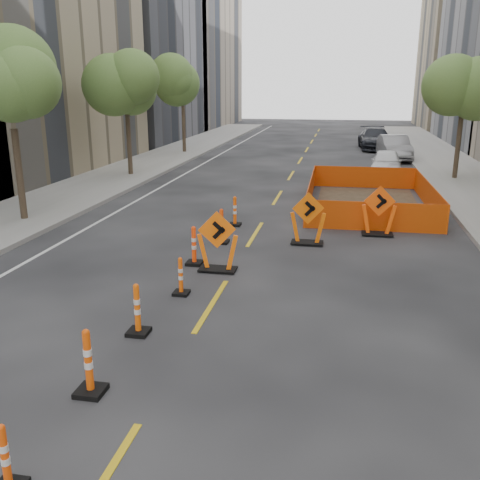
% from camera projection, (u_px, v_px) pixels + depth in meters
% --- Properties ---
extents(ground_plane, '(140.00, 140.00, 0.00)m').
position_uv_depth(ground_plane, '(150.00, 405.00, 8.27)').
color(ground_plane, black).
extents(sidewalk_left, '(4.00, 90.00, 0.15)m').
position_uv_depth(sidewalk_left, '(40.00, 207.00, 21.19)').
color(sidewalk_left, gray).
rests_on(sidewalk_left, ground).
extents(bld_left_d, '(12.00, 16.00, 14.00)m').
position_uv_depth(bld_left_d, '(117.00, 57.00, 46.33)').
color(bld_left_d, '#4C4C51').
rests_on(bld_left_d, ground).
extents(bld_left_e, '(12.00, 20.00, 20.00)m').
position_uv_depth(bld_left_e, '(174.00, 36.00, 60.94)').
color(bld_left_e, gray).
rests_on(bld_left_e, ground).
extents(tree_l_b, '(2.80, 2.80, 5.95)m').
position_uv_depth(tree_l_b, '(10.00, 92.00, 17.94)').
color(tree_l_b, '#382B1E').
rests_on(tree_l_b, ground).
extents(tree_l_c, '(2.80, 2.80, 5.95)m').
position_uv_depth(tree_l_c, '(126.00, 89.00, 27.37)').
color(tree_l_c, '#382B1E').
rests_on(tree_l_c, ground).
extents(tree_l_d, '(2.80, 2.80, 5.95)m').
position_uv_depth(tree_l_d, '(183.00, 88.00, 36.79)').
color(tree_l_d, '#382B1E').
rests_on(tree_l_d, ground).
extents(tree_r_c, '(2.80, 2.80, 5.95)m').
position_uv_depth(tree_r_c, '(464.00, 89.00, 26.20)').
color(tree_r_c, '#382B1E').
rests_on(tree_r_c, ground).
extents(channelizer_1, '(0.37, 0.37, 0.93)m').
position_uv_depth(channelizer_1, '(5.00, 458.00, 6.42)').
color(channelizer_1, '#E14409').
rests_on(channelizer_1, ground).
extents(channelizer_2, '(0.45, 0.45, 1.13)m').
position_uv_depth(channelizer_2, '(88.00, 362.00, 8.42)').
color(channelizer_2, '#DD4909').
rests_on(channelizer_2, ground).
extents(channelizer_3, '(0.42, 0.42, 1.07)m').
position_uv_depth(channelizer_3, '(137.00, 309.00, 10.47)').
color(channelizer_3, '#E35409').
rests_on(channelizer_3, ground).
extents(channelizer_4, '(0.36, 0.36, 0.92)m').
position_uv_depth(channelizer_4, '(181.00, 276.00, 12.49)').
color(channelizer_4, '#DF4D09').
rests_on(channelizer_4, ground).
extents(channelizer_5, '(0.43, 0.43, 1.09)m').
position_uv_depth(channelizer_5, '(194.00, 245.00, 14.56)').
color(channelizer_5, '#FB3F0A').
rests_on(channelizer_5, ground).
extents(channelizer_6, '(0.43, 0.43, 1.10)m').
position_uv_depth(channelizer_6, '(222.00, 226.00, 16.54)').
color(channelizer_6, '#F3410A').
rests_on(channelizer_6, ground).
extents(channelizer_7, '(0.41, 0.41, 1.05)m').
position_uv_depth(channelizer_7, '(235.00, 211.00, 18.59)').
color(channelizer_7, '#E84F09').
rests_on(channelizer_7, ground).
extents(chevron_sign_left, '(1.23, 0.94, 1.64)m').
position_uv_depth(chevron_sign_left, '(217.00, 241.00, 13.98)').
color(chevron_sign_left, '#FF630A').
rests_on(chevron_sign_left, ground).
extents(chevron_sign_center, '(1.23, 0.94, 1.64)m').
position_uv_depth(chevron_sign_center, '(308.00, 218.00, 16.35)').
color(chevron_sign_center, '#EF600A').
rests_on(chevron_sign_center, ground).
extents(chevron_sign_right, '(1.16, 0.77, 1.65)m').
position_uv_depth(chevron_sign_right, '(379.00, 211.00, 17.30)').
color(chevron_sign_right, '#FF510A').
rests_on(chevron_sign_right, ground).
extents(safety_fence, '(4.81, 8.05, 1.00)m').
position_uv_depth(safety_fence, '(368.00, 194.00, 21.68)').
color(safety_fence, '#E2580B').
rests_on(safety_fence, ground).
extents(parked_car_near, '(1.89, 4.09, 1.36)m').
position_uv_depth(parked_car_near, '(386.00, 163.00, 28.93)').
color(parked_car_near, silver).
rests_on(parked_car_near, ground).
extents(parked_car_mid, '(2.09, 4.88, 1.57)m').
position_uv_depth(parked_car_mid, '(394.00, 148.00, 34.82)').
color(parked_car_mid, gray).
rests_on(parked_car_mid, ground).
extents(parked_car_far, '(2.55, 5.63, 1.60)m').
position_uv_depth(parked_car_far, '(375.00, 139.00, 40.39)').
color(parked_car_far, black).
rests_on(parked_car_far, ground).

